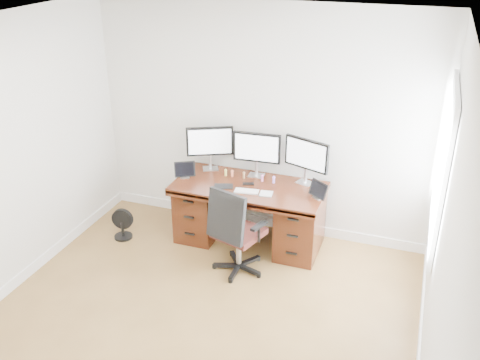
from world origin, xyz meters
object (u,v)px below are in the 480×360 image
(office_chair, at_px, (236,245))
(floor_fan, at_px, (122,224))
(desk, at_px, (250,211))
(keyboard, at_px, (247,191))
(monitor_center, at_px, (257,149))

(office_chair, relative_size, floor_fan, 2.70)
(desk, bearing_deg, floor_fan, -163.12)
(office_chair, xyz_separation_m, keyboard, (-0.03, 0.43, 0.43))
(desk, distance_m, keyboard, 0.41)
(desk, relative_size, office_chair, 1.69)
(office_chair, xyz_separation_m, floor_fan, (-1.51, 0.19, -0.15))
(desk, xyz_separation_m, keyboard, (0.03, -0.19, 0.36))
(office_chair, height_order, floor_fan, office_chair)
(desk, relative_size, monitor_center, 3.08)
(floor_fan, distance_m, monitor_center, 1.84)
(floor_fan, bearing_deg, office_chair, -15.48)
(floor_fan, bearing_deg, monitor_center, 16.63)
(monitor_center, bearing_deg, floor_fan, -158.50)
(desk, xyz_separation_m, floor_fan, (-1.45, -0.44, -0.22))
(floor_fan, xyz_separation_m, keyboard, (1.48, 0.24, 0.58))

